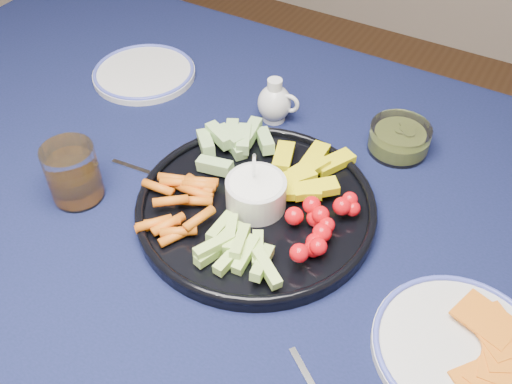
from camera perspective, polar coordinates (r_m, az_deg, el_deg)
The scene contains 8 objects.
dining_table at distance 1.07m, azimuth -4.19°, elevation -2.29°, with size 1.67×1.07×0.75m.
crudite_platter at distance 0.94m, azimuth -0.10°, elevation -1.00°, with size 0.40×0.40×0.13m.
creamer_pitcher at distance 1.12m, azimuth 1.90°, elevation 8.92°, with size 0.08×0.07×0.09m.
pickle_bowl at distance 1.09m, azimuth 14.11°, elevation 5.11°, with size 0.11×0.11×0.05m.
cheese_plate at distance 0.83m, azimuth 19.83°, elevation -14.38°, with size 0.24×0.24×0.03m.
juice_tumbler at distance 1.00m, azimuth -17.75°, elevation 1.53°, with size 0.09×0.09×0.10m.
fork_left at distance 1.03m, azimuth -10.21°, elevation 1.73°, with size 0.15×0.03×0.00m.
side_plate_extra at distance 1.29m, azimuth -11.13°, elevation 11.63°, with size 0.22×0.22×0.02m.
Camera 1 is at (0.44, -0.59, 1.44)m, focal length 40.00 mm.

